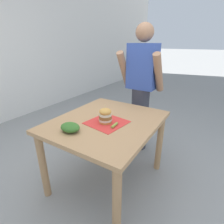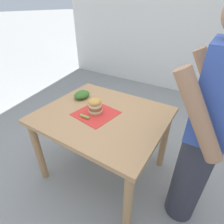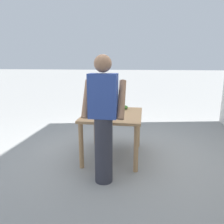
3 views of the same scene
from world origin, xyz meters
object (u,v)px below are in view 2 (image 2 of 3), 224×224
at_px(pickle_spear, 85,117).
at_px(diner_across_table, 204,134).
at_px(sandwich, 95,106).
at_px(patio_table, 103,124).
at_px(side_salad, 82,95).

xyz_separation_m(pickle_spear, diner_across_table, (-0.14, 0.91, 0.11)).
distance_m(sandwich, diner_across_table, 0.88).
height_order(patio_table, pickle_spear, pickle_spear).
xyz_separation_m(sandwich, pickle_spear, (0.12, -0.03, -0.06)).
xyz_separation_m(patio_table, sandwich, (0.03, -0.06, 0.19)).
relative_size(pickle_spear, diner_across_table, 0.06).
height_order(sandwich, pickle_spear, sandwich).
xyz_separation_m(pickle_spear, side_salad, (-0.28, -0.27, 0.02)).
distance_m(patio_table, sandwich, 0.20).
bearing_deg(side_salad, sandwich, 61.58).
xyz_separation_m(sandwich, diner_across_table, (-0.02, 0.88, 0.05)).
relative_size(patio_table, side_salad, 6.20).
height_order(side_salad, diner_across_table, diner_across_table).
xyz_separation_m(sandwich, side_salad, (-0.16, -0.30, -0.04)).
bearing_deg(diner_across_table, patio_table, -90.44).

